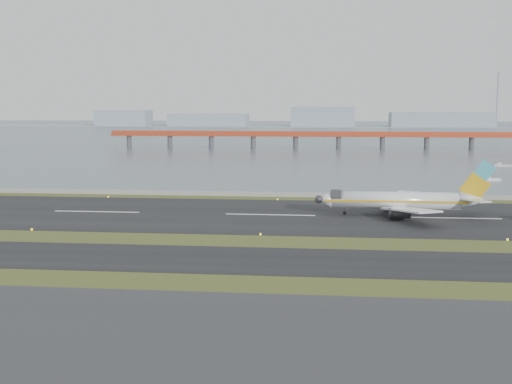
{
  "coord_description": "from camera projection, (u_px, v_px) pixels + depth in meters",
  "views": [
    {
      "loc": [
        11.56,
        -110.44,
        24.46
      ],
      "look_at": [
        -2.38,
        22.0,
        6.28
      ],
      "focal_mm": 45.0,
      "sensor_mm": 36.0,
      "label": 1
    }
  ],
  "objects": [
    {
      "name": "workboat_far",
      "position": [
        502.0,
        165.0,
        254.54
      ],
      "size": [
        6.72,
        3.42,
        1.56
      ],
      "rotation": [
        0.0,
        0.0,
        -0.23
      ],
      "color": "silver",
      "rests_on": "ground"
    },
    {
      "name": "runway_strip",
      "position": [
        270.0,
        215.0,
        142.89
      ],
      "size": [
        1000.0,
        45.0,
        0.1
      ],
      "primitive_type": "cube",
      "color": "black",
      "rests_on": "ground"
    },
    {
      "name": "workboat_near",
      "position": [
        490.0,
        179.0,
        206.77
      ],
      "size": [
        6.99,
        4.37,
        1.62
      ],
      "rotation": [
        0.0,
        0.0,
        0.37
      ],
      "color": "silver",
      "rests_on": "ground"
    },
    {
      "name": "taxiway_strip",
      "position": [
        248.0,
        260.0,
        101.5
      ],
      "size": [
        1000.0,
        18.0,
        0.1
      ],
      "primitive_type": "cube",
      "color": "black",
      "rests_on": "ground"
    },
    {
      "name": "seawall",
      "position": [
        280.0,
        194.0,
        172.39
      ],
      "size": [
        1000.0,
        2.5,
        1.0
      ],
      "primitive_type": "cube",
      "color": "#979792",
      "rests_on": "ground"
    },
    {
      "name": "ground",
      "position": [
        256.0,
        244.0,
        113.33
      ],
      "size": [
        1000.0,
        1000.0,
        0.0
      ],
      "primitive_type": "plane",
      "color": "#2E4117",
      "rests_on": "ground"
    },
    {
      "name": "apron_strip",
      "position": [
        194.0,
        371.0,
        59.13
      ],
      "size": [
        1000.0,
        50.0,
        0.1
      ],
      "primitive_type": "cube",
      "color": "#303033",
      "rests_on": "ground"
    },
    {
      "name": "red_pier",
      "position": [
        339.0,
        136.0,
        356.61
      ],
      "size": [
        260.0,
        5.0,
        10.2
      ],
      "color": "#B03B1E",
      "rests_on": "ground"
    },
    {
      "name": "bay_water",
      "position": [
        310.0,
        133.0,
        566.6
      ],
      "size": [
        1400.0,
        800.0,
        1.3
      ],
      "primitive_type": "cube",
      "color": "#414D5D",
      "rests_on": "ground"
    },
    {
      "name": "far_shoreline",
      "position": [
        326.0,
        121.0,
        722.02
      ],
      "size": [
        1400.0,
        80.0,
        60.5
      ],
      "color": "#8D9CA7",
      "rests_on": "ground"
    },
    {
      "name": "airliner",
      "position": [
        402.0,
        201.0,
        141.33
      ],
      "size": [
        38.52,
        32.89,
        12.8
      ],
      "color": "white",
      "rests_on": "ground"
    }
  ]
}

